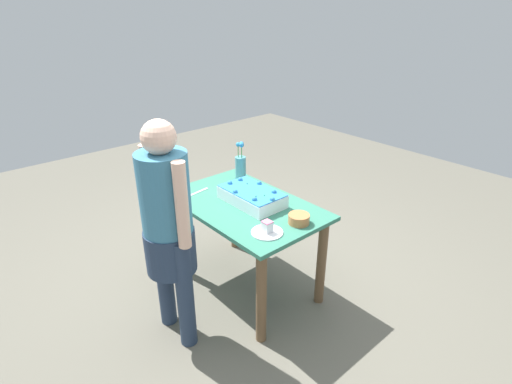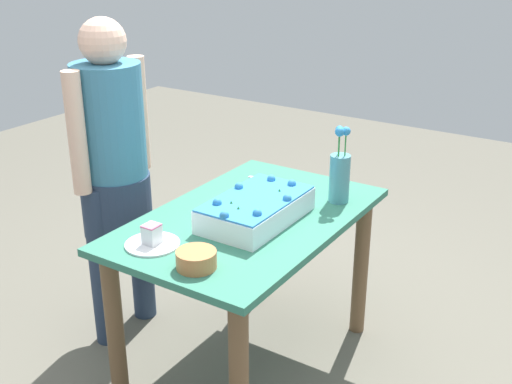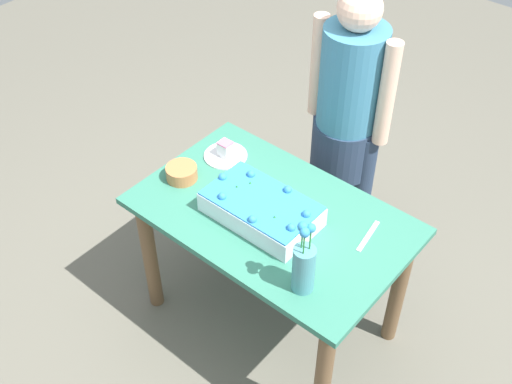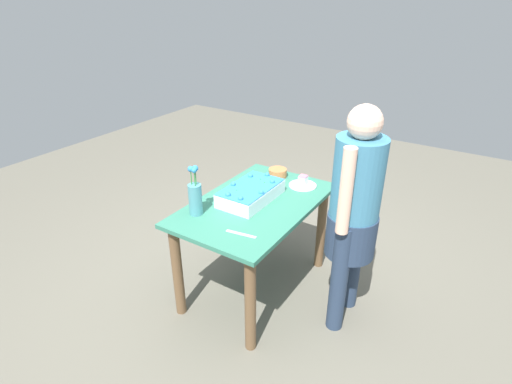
{
  "view_description": "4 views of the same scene",
  "coord_description": "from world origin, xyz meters",
  "px_view_note": "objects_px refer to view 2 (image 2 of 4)",
  "views": [
    {
      "loc": [
        2.01,
        -1.65,
        2.04
      ],
      "look_at": [
        0.0,
        0.1,
        0.8
      ],
      "focal_mm": 28.0,
      "sensor_mm": 36.0,
      "label": 1
    },
    {
      "loc": [
        1.99,
        1.32,
        1.82
      ],
      "look_at": [
        -0.03,
        0.02,
        0.83
      ],
      "focal_mm": 45.0,
      "sensor_mm": 36.0,
      "label": 2
    },
    {
      "loc": [
        -1.2,
        1.54,
        2.65
      ],
      "look_at": [
        0.06,
        0.03,
        0.84
      ],
      "focal_mm": 45.0,
      "sensor_mm": 36.0,
      "label": 3
    },
    {
      "loc": [
        -2.04,
        -1.31,
        2.03
      ],
      "look_at": [
        0.05,
        0.03,
        0.78
      ],
      "focal_mm": 28.0,
      "sensor_mm": 36.0,
      "label": 4
    }
  ],
  "objects_px": {
    "cake_knife": "(268,180)",
    "person_standing": "(113,164)",
    "serving_plate_with_slice": "(152,240)",
    "fruit_bowl": "(196,259)",
    "flower_vase": "(340,174)",
    "sheet_cake": "(256,209)"
  },
  "relations": [
    {
      "from": "sheet_cake",
      "to": "fruit_bowl",
      "type": "relative_size",
      "value": 3.36
    },
    {
      "from": "sheet_cake",
      "to": "serving_plate_with_slice",
      "type": "bearing_deg",
      "value": -27.95
    },
    {
      "from": "flower_vase",
      "to": "sheet_cake",
      "type": "bearing_deg",
      "value": -27.82
    },
    {
      "from": "sheet_cake",
      "to": "fruit_bowl",
      "type": "xyz_separation_m",
      "value": [
        0.44,
        0.04,
        -0.02
      ]
    },
    {
      "from": "cake_knife",
      "to": "fruit_bowl",
      "type": "relative_size",
      "value": 1.38
    },
    {
      "from": "serving_plate_with_slice",
      "to": "person_standing",
      "type": "distance_m",
      "value": 0.62
    },
    {
      "from": "cake_knife",
      "to": "flower_vase",
      "type": "relative_size",
      "value": 0.58
    },
    {
      "from": "sheet_cake",
      "to": "person_standing",
      "type": "distance_m",
      "value": 0.72
    },
    {
      "from": "serving_plate_with_slice",
      "to": "cake_knife",
      "type": "distance_m",
      "value": 0.8
    },
    {
      "from": "cake_knife",
      "to": "fruit_bowl",
      "type": "distance_m",
      "value": 0.88
    },
    {
      "from": "flower_vase",
      "to": "fruit_bowl",
      "type": "relative_size",
      "value": 2.36
    },
    {
      "from": "flower_vase",
      "to": "person_standing",
      "type": "relative_size",
      "value": 0.23
    },
    {
      "from": "serving_plate_with_slice",
      "to": "flower_vase",
      "type": "height_order",
      "value": "flower_vase"
    },
    {
      "from": "fruit_bowl",
      "to": "person_standing",
      "type": "xyz_separation_m",
      "value": [
        -0.38,
        -0.75,
        0.09
      ]
    },
    {
      "from": "serving_plate_with_slice",
      "to": "flower_vase",
      "type": "relative_size",
      "value": 0.61
    },
    {
      "from": "fruit_bowl",
      "to": "person_standing",
      "type": "distance_m",
      "value": 0.85
    },
    {
      "from": "serving_plate_with_slice",
      "to": "fruit_bowl",
      "type": "bearing_deg",
      "value": 79.14
    },
    {
      "from": "serving_plate_with_slice",
      "to": "cake_knife",
      "type": "bearing_deg",
      "value": 179.34
    },
    {
      "from": "cake_knife",
      "to": "person_standing",
      "type": "relative_size",
      "value": 0.13
    },
    {
      "from": "person_standing",
      "to": "flower_vase",
      "type": "bearing_deg",
      "value": 24.71
    },
    {
      "from": "serving_plate_with_slice",
      "to": "fruit_bowl",
      "type": "xyz_separation_m",
      "value": [
        0.05,
        0.24,
        0.01
      ]
    },
    {
      "from": "fruit_bowl",
      "to": "person_standing",
      "type": "height_order",
      "value": "person_standing"
    }
  ]
}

